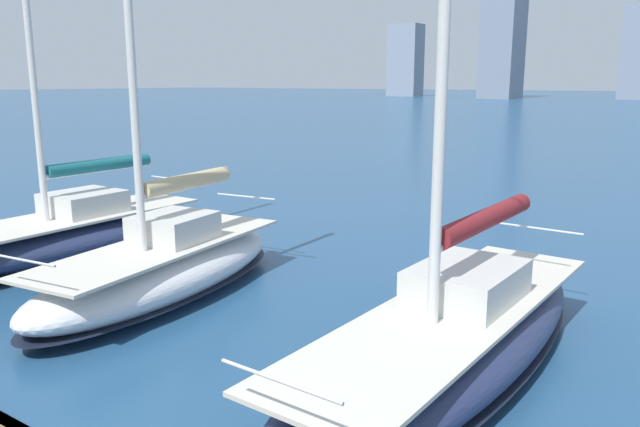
% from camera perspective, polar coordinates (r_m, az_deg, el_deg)
% --- Properties ---
extents(sailboat_maroon, '(2.62, 8.76, 9.76)m').
position_cam_1_polar(sailboat_maroon, '(9.74, 11.95, -10.82)').
color(sailboat_maroon, navy).
rests_on(sailboat_maroon, ground).
extents(sailboat_tan, '(3.04, 7.05, 9.15)m').
position_cam_1_polar(sailboat_tan, '(13.15, -14.15, -4.68)').
color(sailboat_tan, white).
rests_on(sailboat_tan, ground).
extents(sailboat_teal, '(2.57, 7.92, 11.60)m').
position_cam_1_polar(sailboat_teal, '(16.84, -21.83, -1.59)').
color(sailboat_teal, navy).
rests_on(sailboat_teal, ground).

